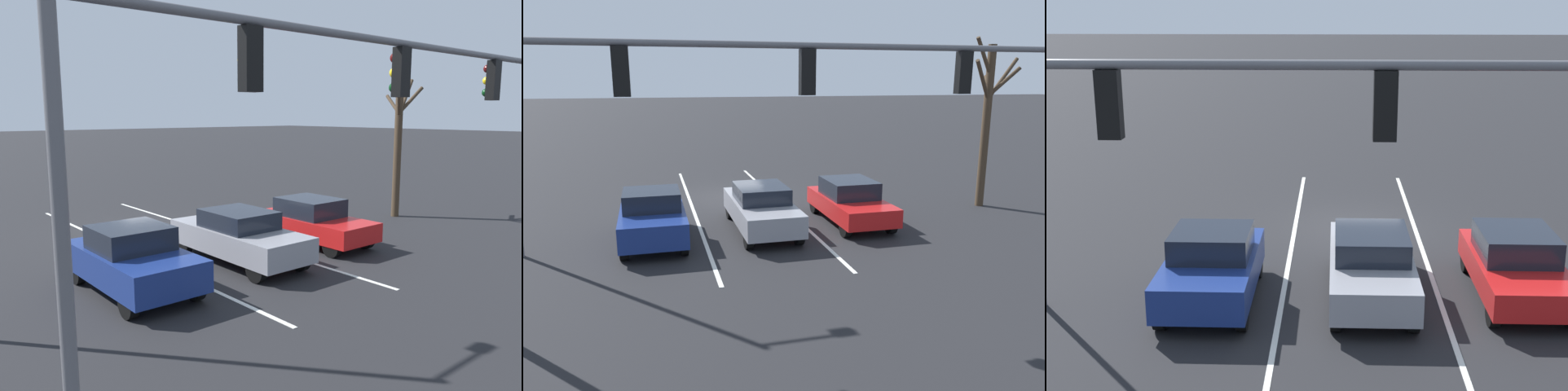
% 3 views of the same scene
% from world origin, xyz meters
% --- Properties ---
extents(ground_plane, '(240.00, 240.00, 0.00)m').
position_xyz_m(ground_plane, '(0.00, 0.00, 0.00)').
color(ground_plane, black).
extents(lane_stripe_left_divider, '(0.12, 15.68, 0.01)m').
position_xyz_m(lane_stripe_left_divider, '(-1.75, 1.84, 0.01)').
color(lane_stripe_left_divider, silver).
rests_on(lane_stripe_left_divider, ground_plane).
extents(lane_stripe_center_divider, '(0.12, 15.68, 0.01)m').
position_xyz_m(lane_stripe_center_divider, '(1.75, 1.84, 0.01)').
color(lane_stripe_center_divider, silver).
rests_on(lane_stripe_center_divider, ground_plane).
extents(car_red_leftlane_front, '(1.84, 4.24, 1.51)m').
position_xyz_m(car_red_leftlane_front, '(-3.45, 5.06, 0.76)').
color(car_red_leftlane_front, red).
rests_on(car_red_leftlane_front, ground_plane).
extents(car_navy_rightlane_front, '(1.92, 4.05, 1.62)m').
position_xyz_m(car_navy_rightlane_front, '(3.29, 5.57, 0.81)').
color(car_navy_rightlane_front, navy).
rests_on(car_navy_rightlane_front, ground_plane).
extents(car_gray_midlane_front, '(1.82, 4.68, 1.54)m').
position_xyz_m(car_gray_midlane_front, '(-0.22, 5.23, 0.79)').
color(car_gray_midlane_front, gray).
rests_on(car_gray_midlane_front, ground_plane).
extents(traffic_signal_gantry, '(12.99, 0.37, 6.23)m').
position_xyz_m(traffic_signal_gantry, '(2.15, 10.67, 4.64)').
color(traffic_signal_gantry, slate).
rests_on(traffic_signal_gantry, ground_plane).
extents(bare_tree_near, '(2.75, 1.90, 6.47)m').
position_xyz_m(bare_tree_near, '(-9.42, 4.14, 3.53)').
color(bare_tree_near, '#423323').
rests_on(bare_tree_near, ground_plane).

